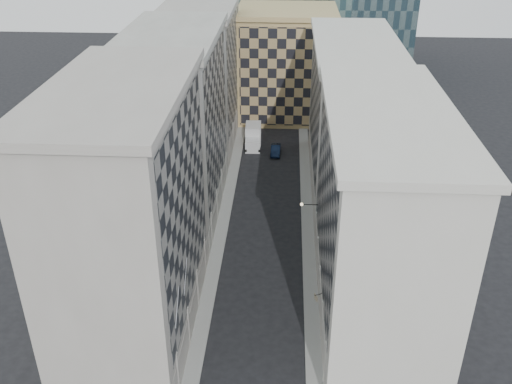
% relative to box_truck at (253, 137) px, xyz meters
% --- Properties ---
extents(sidewalk_west, '(1.50, 100.00, 0.15)m').
position_rel_box_truck_xyz_m(sidewalk_west, '(-2.32, -23.72, -1.35)').
color(sidewalk_west, gray).
rests_on(sidewalk_west, ground).
extents(sidewalk_east, '(1.50, 100.00, 0.15)m').
position_rel_box_truck_xyz_m(sidewalk_east, '(8.18, -23.72, -1.35)').
color(sidewalk_east, gray).
rests_on(sidewalk_east, ground).
extents(bldg_left_a, '(10.80, 22.80, 23.70)m').
position_rel_box_truck_xyz_m(bldg_left_a, '(-7.95, -42.72, 10.40)').
color(bldg_left_a, '#9C968D').
rests_on(bldg_left_a, ground).
extents(bldg_left_b, '(10.80, 22.80, 22.70)m').
position_rel_box_truck_xyz_m(bldg_left_b, '(-7.95, -20.72, 9.90)').
color(bldg_left_b, gray).
rests_on(bldg_left_b, ground).
extents(bldg_left_c, '(10.80, 22.80, 21.70)m').
position_rel_box_truck_xyz_m(bldg_left_c, '(-7.95, 1.28, 9.40)').
color(bldg_left_c, '#9C968D').
rests_on(bldg_left_c, ground).
extents(bldg_right_a, '(10.80, 26.80, 20.70)m').
position_rel_box_truck_xyz_m(bldg_right_a, '(13.81, -38.72, 8.90)').
color(bldg_right_a, beige).
rests_on(bldg_right_a, ground).
extents(bldg_right_b, '(10.80, 28.80, 19.70)m').
position_rel_box_truck_xyz_m(bldg_right_b, '(13.82, -11.72, 8.43)').
color(bldg_right_b, beige).
rests_on(bldg_right_b, ground).
extents(tan_block, '(16.80, 14.80, 18.80)m').
position_rel_box_truck_xyz_m(tan_block, '(4.93, 14.17, 8.01)').
color(tan_block, tan).
rests_on(tan_block, ground).
extents(flagpoles_left, '(0.10, 6.33, 2.33)m').
position_rel_box_truck_xyz_m(flagpoles_left, '(-2.97, -47.72, 6.58)').
color(flagpoles_left, gray).
rests_on(flagpoles_left, ground).
extents(bracket_lamp, '(1.98, 0.36, 0.36)m').
position_rel_box_truck_xyz_m(bracket_lamp, '(7.31, -29.72, 4.78)').
color(bracket_lamp, black).
rests_on(bracket_lamp, ground).
extents(box_truck, '(2.59, 6.02, 3.27)m').
position_rel_box_truck_xyz_m(box_truck, '(0.00, 0.00, 0.00)').
color(box_truck, silver).
rests_on(box_truck, ground).
extents(dark_car, '(1.50, 4.17, 1.37)m').
position_rel_box_truck_xyz_m(dark_car, '(3.69, -3.19, -0.74)').
color(dark_car, '#0F1C37').
rests_on(dark_car, ground).
extents(shop_sign, '(0.69, 0.58, 0.69)m').
position_rel_box_truck_xyz_m(shop_sign, '(8.35, -42.71, 2.42)').
color(shop_sign, black).
rests_on(shop_sign, ground).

